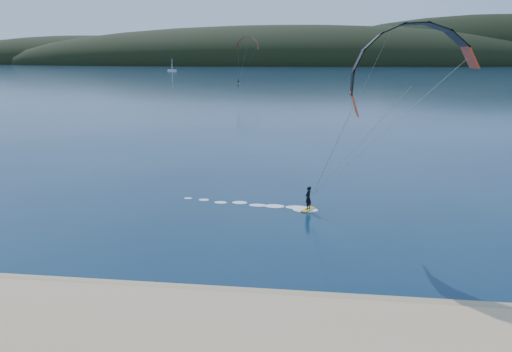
% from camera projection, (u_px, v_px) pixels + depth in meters
% --- Properties ---
extents(ground, '(1800.00, 1800.00, 0.00)m').
position_uv_depth(ground, '(144.00, 347.00, 20.72)').
color(ground, '#071C36').
rests_on(ground, ground).
extents(wet_sand, '(220.00, 2.50, 0.10)m').
position_uv_depth(wet_sand, '(175.00, 295.00, 25.05)').
color(wet_sand, '#8D7952').
rests_on(wet_sand, ground).
extents(headland, '(1200.00, 310.00, 140.00)m').
position_uv_depth(headland, '(318.00, 65.00, 739.52)').
color(headland, black).
rests_on(headland, ground).
extents(kitesurfer_near, '(21.85, 6.31, 13.44)m').
position_uv_depth(kitesurfer_near, '(407.00, 90.00, 33.09)').
color(kitesurfer_near, gold).
rests_on(kitesurfer_near, ground).
extents(kitesurfer_far, '(10.21, 6.94, 17.52)m').
position_uv_depth(kitesurfer_far, '(248.00, 48.00, 211.41)').
color(kitesurfer_far, gold).
rests_on(kitesurfer_far, ground).
extents(sailboat, '(7.74, 4.84, 10.80)m').
position_uv_depth(sailboat, '(172.00, 70.00, 413.68)').
color(sailboat, white).
rests_on(sailboat, ground).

